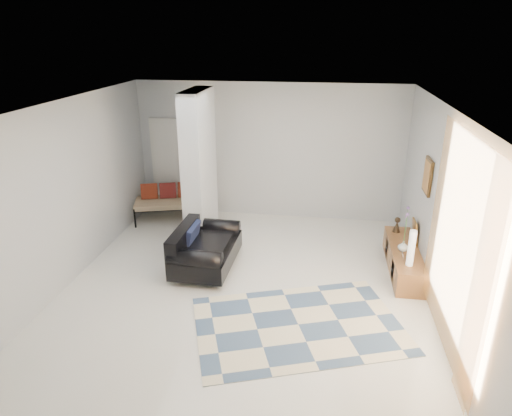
# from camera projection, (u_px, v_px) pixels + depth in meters

# --- Properties ---
(floor) EXTENTS (6.00, 6.00, 0.00)m
(floor) POSITION_uv_depth(u_px,v_px,m) (245.00, 286.00, 7.15)
(floor) COLOR silver
(floor) RESTS_ON ground
(ceiling) EXTENTS (6.00, 6.00, 0.00)m
(ceiling) POSITION_uv_depth(u_px,v_px,m) (243.00, 105.00, 6.13)
(ceiling) COLOR white
(ceiling) RESTS_ON wall_back
(wall_back) EXTENTS (6.00, 0.00, 6.00)m
(wall_back) POSITION_uv_depth(u_px,v_px,m) (269.00, 152.00, 9.41)
(wall_back) COLOR #B7BABC
(wall_back) RESTS_ON ground
(wall_front) EXTENTS (6.00, 0.00, 6.00)m
(wall_front) POSITION_uv_depth(u_px,v_px,m) (182.00, 325.00, 3.88)
(wall_front) COLOR #B7BABC
(wall_front) RESTS_ON ground
(wall_left) EXTENTS (0.00, 6.00, 6.00)m
(wall_left) POSITION_uv_depth(u_px,v_px,m) (68.00, 193.00, 7.03)
(wall_left) COLOR #B7BABC
(wall_left) RESTS_ON ground
(wall_right) EXTENTS (0.00, 6.00, 6.00)m
(wall_right) POSITION_uv_depth(u_px,v_px,m) (441.00, 213.00, 6.26)
(wall_right) COLOR #B7BABC
(wall_right) RESTS_ON ground
(partition_column) EXTENTS (0.35, 1.20, 2.80)m
(partition_column) POSITION_uv_depth(u_px,v_px,m) (199.00, 169.00, 8.27)
(partition_column) COLOR #B5B9BD
(partition_column) RESTS_ON floor
(hallway_door) EXTENTS (0.85, 0.06, 2.04)m
(hallway_door) POSITION_uv_depth(u_px,v_px,m) (172.00, 166.00, 9.80)
(hallway_door) COLOR silver
(hallway_door) RESTS_ON floor
(curtain) EXTENTS (0.00, 2.55, 2.55)m
(curtain) POSITION_uv_depth(u_px,v_px,m) (456.00, 246.00, 5.20)
(curtain) COLOR #FFA643
(curtain) RESTS_ON wall_right
(wall_art) EXTENTS (0.04, 0.45, 0.55)m
(wall_art) POSITION_uv_depth(u_px,v_px,m) (428.00, 176.00, 7.00)
(wall_art) COLOR #3A260F
(wall_art) RESTS_ON wall_right
(media_console) EXTENTS (0.45, 1.81, 0.80)m
(media_console) POSITION_uv_depth(u_px,v_px,m) (403.00, 259.00, 7.56)
(media_console) COLOR brown
(media_console) RESTS_ON floor
(loveseat) EXTENTS (0.94, 1.55, 0.76)m
(loveseat) POSITION_uv_depth(u_px,v_px,m) (203.00, 248.00, 7.60)
(loveseat) COLOR silver
(loveseat) RESTS_ON floor
(daybed) EXTENTS (1.77, 1.13, 0.77)m
(daybed) POSITION_uv_depth(u_px,v_px,m) (174.00, 200.00, 9.54)
(daybed) COLOR black
(daybed) RESTS_ON floor
(area_rug) EXTENTS (3.20, 2.64, 0.01)m
(area_rug) POSITION_uv_depth(u_px,v_px,m) (298.00, 325.00, 6.20)
(area_rug) COLOR beige
(area_rug) RESTS_ON floor
(cylinder_lamp) EXTENTS (0.10, 0.10, 0.57)m
(cylinder_lamp) POSITION_uv_depth(u_px,v_px,m) (411.00, 248.00, 6.86)
(cylinder_lamp) COLOR beige
(cylinder_lamp) RESTS_ON media_console
(bronze_figurine) EXTENTS (0.14, 0.14, 0.27)m
(bronze_figurine) POSITION_uv_depth(u_px,v_px,m) (397.00, 225.00, 8.05)
(bronze_figurine) COLOR black
(bronze_figurine) RESTS_ON media_console
(vase) EXTENTS (0.18, 0.18, 0.18)m
(vase) POSITION_uv_depth(u_px,v_px,m) (403.00, 246.00, 7.37)
(vase) COLOR white
(vase) RESTS_ON media_console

